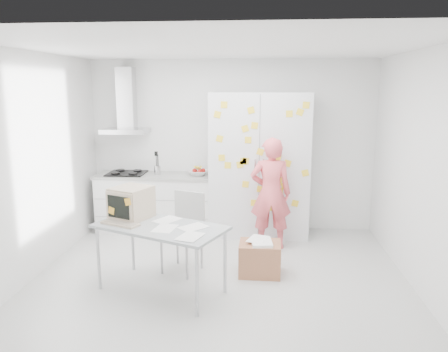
# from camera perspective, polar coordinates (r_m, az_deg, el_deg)

# --- Properties ---
(floor) EXTENTS (4.50, 4.00, 0.02)m
(floor) POSITION_cam_1_polar(r_m,az_deg,el_deg) (5.46, -0.53, -13.21)
(floor) COLOR silver
(floor) RESTS_ON ground
(walls) EXTENTS (4.52, 4.01, 2.70)m
(walls) POSITION_cam_1_polar(r_m,az_deg,el_deg) (5.75, 0.12, 2.28)
(walls) COLOR white
(walls) RESTS_ON ground
(ceiling) EXTENTS (4.50, 4.00, 0.02)m
(ceiling) POSITION_cam_1_polar(r_m,az_deg,el_deg) (4.97, -0.59, 16.42)
(ceiling) COLOR white
(ceiling) RESTS_ON walls
(counter_run) EXTENTS (1.84, 0.63, 1.28)m
(counter_run) POSITION_cam_1_polar(r_m,az_deg,el_deg) (7.08, -8.94, -3.35)
(counter_run) COLOR white
(counter_run) RESTS_ON ground
(range_hood) EXTENTS (0.70, 0.48, 1.01)m
(range_hood) POSITION_cam_1_polar(r_m,az_deg,el_deg) (7.10, -12.65, 8.72)
(range_hood) COLOR silver
(range_hood) RESTS_ON walls
(tall_cabinet) EXTENTS (1.50, 0.68, 2.20)m
(tall_cabinet) POSITION_cam_1_polar(r_m,az_deg,el_deg) (6.71, 4.63, 1.44)
(tall_cabinet) COLOR silver
(tall_cabinet) RESTS_ON ground
(person) EXTENTS (0.59, 0.39, 1.60)m
(person) POSITION_cam_1_polar(r_m,az_deg,el_deg) (6.22, 6.11, -2.27)
(person) COLOR #F45F67
(person) RESTS_ON ground
(desk) EXTENTS (1.60, 1.23, 1.14)m
(desk) POSITION_cam_1_polar(r_m,az_deg,el_deg) (5.08, -10.76, -4.77)
(desk) COLOR #9CA3A6
(desk) RESTS_ON ground
(chair) EXTENTS (0.58, 0.58, 0.99)m
(chair) POSITION_cam_1_polar(r_m,az_deg,el_deg) (5.52, -5.14, -6.61)
(chair) COLOR #A8A9A6
(chair) RESTS_ON ground
(cardboard_box) EXTENTS (0.51, 0.42, 0.44)m
(cardboard_box) POSITION_cam_1_polar(r_m,az_deg,el_deg) (5.49, 4.70, -10.62)
(cardboard_box) COLOR #A96B49
(cardboard_box) RESTS_ON ground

